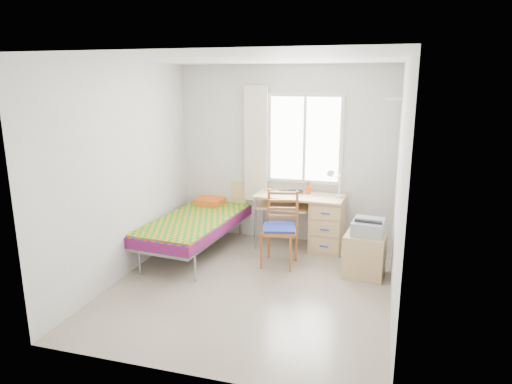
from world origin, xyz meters
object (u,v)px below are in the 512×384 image
desk (322,221)px  printer (368,227)px  chair (281,224)px  cabinet (364,255)px  bed (197,222)px

desk → printer: (0.66, -0.71, 0.20)m
chair → cabinet: chair is taller
chair → cabinet: 1.13m
cabinet → printer: bearing=58.1°
bed → cabinet: 2.35m
printer → chair: bearing=-176.2°
chair → printer: chair is taller
bed → cabinet: size_ratio=3.87×
printer → bed: bearing=-178.3°
bed → chair: chair is taller
cabinet → printer: 0.36m
cabinet → chair: bearing=-177.9°
bed → cabinet: bed is taller
desk → cabinet: bearing=-46.6°
desk → printer: 0.99m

